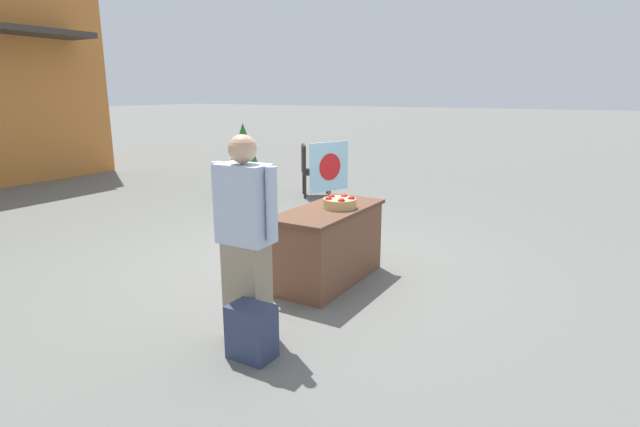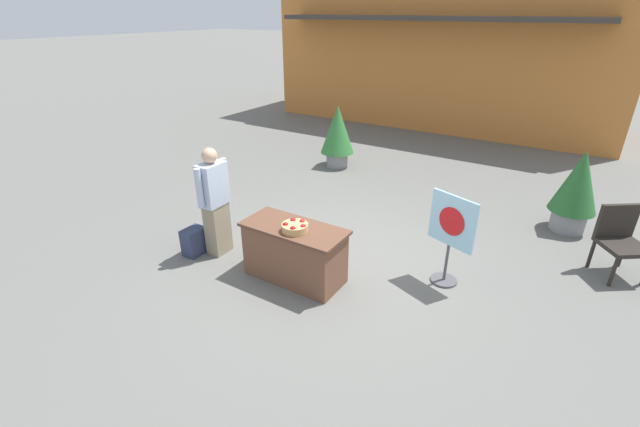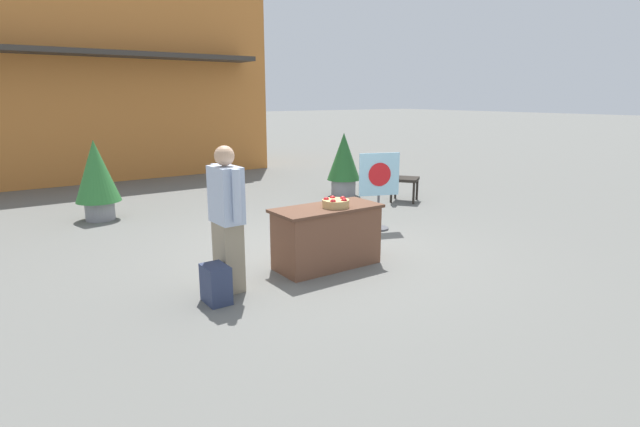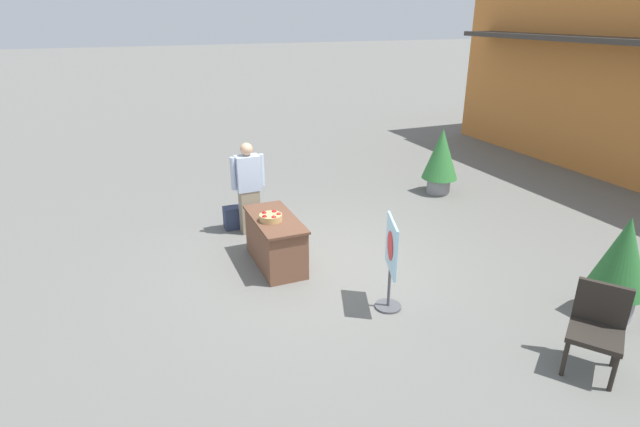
# 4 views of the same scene
# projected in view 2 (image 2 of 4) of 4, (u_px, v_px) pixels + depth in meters

# --- Properties ---
(ground_plane) EXTENTS (120.00, 120.00, 0.00)m
(ground_plane) POSITION_uv_depth(u_px,v_px,m) (335.00, 263.00, 6.35)
(ground_plane) COLOR slate
(storefront_building) EXTENTS (10.38, 4.57, 5.14)m
(storefront_building) POSITION_uv_depth(u_px,v_px,m) (449.00, 38.00, 13.46)
(storefront_building) COLOR #C67533
(storefront_building) RESTS_ON ground_plane
(display_table) EXTENTS (1.43, 0.65, 0.80)m
(display_table) POSITION_uv_depth(u_px,v_px,m) (295.00, 253.00, 5.84)
(display_table) COLOR brown
(display_table) RESTS_ON ground_plane
(apple_basket) EXTENTS (0.35, 0.35, 0.13)m
(apple_basket) POSITION_uv_depth(u_px,v_px,m) (295.00, 227.00, 5.55)
(apple_basket) COLOR tan
(apple_basket) RESTS_ON display_table
(person_visitor) EXTENTS (0.27, 0.61, 1.66)m
(person_visitor) POSITION_uv_depth(u_px,v_px,m) (215.00, 201.00, 6.30)
(person_visitor) COLOR gray
(person_visitor) RESTS_ON ground_plane
(backpack) EXTENTS (0.24, 0.34, 0.42)m
(backpack) POSITION_uv_depth(u_px,v_px,m) (194.00, 241.00, 6.52)
(backpack) COLOR #2D3856
(backpack) RESTS_ON ground_plane
(poster_board) EXTENTS (0.66, 0.36, 1.28)m
(poster_board) POSITION_uv_depth(u_px,v_px,m) (450.00, 235.00, 5.62)
(poster_board) COLOR #4C4C51
(poster_board) RESTS_ON ground_plane
(patio_chair) EXTENTS (0.77, 0.77, 0.99)m
(patio_chair) POSITION_uv_depth(u_px,v_px,m) (620.00, 237.00, 5.91)
(patio_chair) COLOR #28231E
(patio_chair) RESTS_ON ground_plane
(potted_plant_far_left) EXTENTS (0.73, 0.73, 1.41)m
(potted_plant_far_left) POSITION_uv_depth(u_px,v_px,m) (577.00, 188.00, 6.98)
(potted_plant_far_left) COLOR gray
(potted_plant_far_left) RESTS_ON ground_plane
(potted_plant_far_right) EXTENTS (0.78, 0.78, 1.44)m
(potted_plant_far_right) POSITION_uv_depth(u_px,v_px,m) (337.00, 133.00, 9.94)
(potted_plant_far_right) COLOR gray
(potted_plant_far_right) RESTS_ON ground_plane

